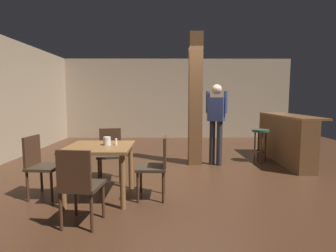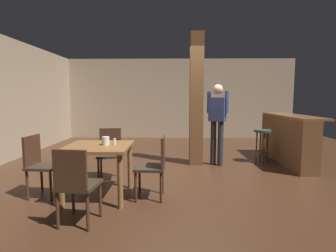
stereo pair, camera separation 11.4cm
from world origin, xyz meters
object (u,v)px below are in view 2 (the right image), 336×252
at_px(chair_east, 155,164).
at_px(salt_shaker, 115,141).
at_px(chair_south, 76,182).
at_px(napkin_cup, 106,141).
at_px(standing_person, 217,119).
at_px(bar_counter, 287,139).
at_px(chair_north, 110,151).
at_px(dining_table, 98,155).
at_px(bar_stool_near, 262,138).
at_px(chair_west, 40,162).

relative_size(chair_east, salt_shaker, 9.45).
xyz_separation_m(chair_south, chair_east, (0.83, 0.84, 0.00)).
height_order(chair_east, napkin_cup, chair_east).
xyz_separation_m(salt_shaker, standing_person, (1.79, 1.79, 0.19)).
relative_size(chair_south, bar_counter, 0.41).
bearing_deg(chair_north, napkin_cup, -80.56).
bearing_deg(standing_person, bar_counter, 8.89).
height_order(dining_table, chair_east, chair_east).
height_order(napkin_cup, standing_person, standing_person).
relative_size(dining_table, standing_person, 0.53).
distance_m(dining_table, chair_north, 0.86).
height_order(chair_north, salt_shaker, chair_north).
relative_size(standing_person, bar_stool_near, 2.32).
distance_m(dining_table, napkin_cup, 0.22).
bearing_deg(chair_east, napkin_cup, 173.81).
bearing_deg(dining_table, bar_stool_near, 34.14).
height_order(chair_south, chair_west, same).
bearing_deg(bar_stool_near, chair_south, -136.24).
height_order(dining_table, chair_south, chair_south).
xyz_separation_m(chair_west, salt_shaker, (1.09, 0.04, 0.31)).
relative_size(chair_west, standing_person, 0.52).
relative_size(napkin_cup, salt_shaker, 1.26).
bearing_deg(chair_west, chair_north, 44.83).
distance_m(chair_east, bar_counter, 3.50).
relative_size(chair_west, bar_stool_near, 1.20).
bearing_deg(chair_west, bar_counter, 24.95).
distance_m(chair_west, bar_stool_near, 4.41).
bearing_deg(dining_table, salt_shaker, 16.79).
height_order(chair_west, standing_person, standing_person).
bearing_deg(chair_east, chair_west, 178.39).
xyz_separation_m(chair_west, bar_stool_near, (3.91, 2.04, 0.06)).
distance_m(napkin_cup, standing_person, 2.64).
bearing_deg(napkin_cup, chair_west, -178.18).
relative_size(chair_south, chair_east, 1.00).
bearing_deg(bar_counter, napkin_cup, -149.69).
bearing_deg(chair_south, bar_counter, 39.42).
bearing_deg(bar_counter, salt_shaker, -148.89).
bearing_deg(standing_person, salt_shaker, -135.01).
relative_size(chair_east, standing_person, 0.52).
relative_size(dining_table, napkin_cup, 7.66).
xyz_separation_m(standing_person, bar_counter, (1.59, 0.25, -0.46)).
xyz_separation_m(chair_north, chair_west, (-0.83, -0.83, 0.00)).
xyz_separation_m(chair_south, salt_shaker, (0.24, 0.93, 0.31)).
bearing_deg(napkin_cup, standing_person, 43.18).
height_order(chair_north, chair_south, same).
height_order(chair_east, bar_stool_near, chair_east).
bearing_deg(standing_person, chair_south, -126.67).
bearing_deg(chair_north, chair_west, -135.17).
relative_size(dining_table, bar_counter, 0.42).
height_order(chair_south, bar_counter, bar_counter).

